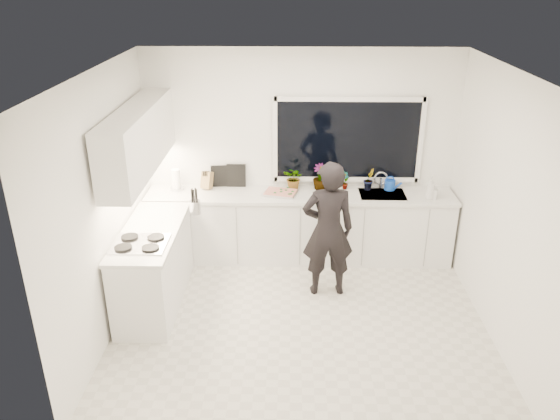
{
  "coord_description": "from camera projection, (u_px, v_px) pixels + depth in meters",
  "views": [
    {
      "loc": [
        -0.11,
        -5.02,
        3.56
      ],
      "look_at": [
        -0.24,
        0.4,
        1.15
      ],
      "focal_mm": 35.0,
      "sensor_mm": 36.0,
      "label": 1
    }
  ],
  "objects": [
    {
      "name": "herb_plants",
      "position": [
        317.0,
        178.0,
        7.06
      ],
      "size": [
        1.23,
        0.33,
        0.34
      ],
      "color": "#26662D",
      "rests_on": "countertop_back"
    },
    {
      "name": "upper_cabinets",
      "position": [
        139.0,
        139.0,
        5.96
      ],
      "size": [
        0.34,
        2.1,
        0.7
      ],
      "primitive_type": "cube",
      "color": "white",
      "rests_on": "wall_left"
    },
    {
      "name": "faucet",
      "position": [
        381.0,
        180.0,
        7.1
      ],
      "size": [
        0.03,
        0.03,
        0.22
      ],
      "primitive_type": "cylinder",
      "color": "silver",
      "rests_on": "countertop_back"
    },
    {
      "name": "wall_back",
      "position": [
        300.0,
        154.0,
        7.09
      ],
      "size": [
        4.0,
        0.02,
        2.7
      ],
      "primitive_type": "cube",
      "color": "white",
      "rests_on": "ground"
    },
    {
      "name": "floor",
      "position": [
        300.0,
        320.0,
        6.04
      ],
      "size": [
        4.0,
        3.5,
        0.02
      ],
      "primitive_type": "cube",
      "color": "beige",
      "rests_on": "ground"
    },
    {
      "name": "wall_left",
      "position": [
        104.0,
        206.0,
        5.52
      ],
      "size": [
        0.02,
        3.5,
        2.7
      ],
      "primitive_type": "cube",
      "color": "white",
      "rests_on": "ground"
    },
    {
      "name": "wall_right",
      "position": [
        504.0,
        210.0,
        5.44
      ],
      "size": [
        0.02,
        3.5,
        2.7
      ],
      "primitive_type": "cube",
      "color": "white",
      "rests_on": "ground"
    },
    {
      "name": "knife_block",
      "position": [
        207.0,
        181.0,
        7.09
      ],
      "size": [
        0.16,
        0.14,
        0.22
      ],
      "primitive_type": "cube",
      "rotation": [
        0.0,
        0.0,
        -0.38
      ],
      "color": "#9B6748",
      "rests_on": "countertop_back"
    },
    {
      "name": "person",
      "position": [
        328.0,
        230.0,
        6.24
      ],
      "size": [
        0.63,
        0.44,
        1.64
      ],
      "primitive_type": "imported",
      "rotation": [
        0.0,
        0.0,
        3.23
      ],
      "color": "black",
      "rests_on": "floor"
    },
    {
      "name": "pizza",
      "position": [
        280.0,
        192.0,
        6.95
      ],
      "size": [
        0.44,
        0.36,
        0.01
      ],
      "primitive_type": "cube",
      "rotation": [
        0.0,
        0.0,
        -0.24
      ],
      "color": "#B62A18",
      "rests_on": "pizza_tray"
    },
    {
      "name": "watering_can",
      "position": [
        390.0,
        185.0,
        7.08
      ],
      "size": [
        0.15,
        0.15,
        0.13
      ],
      "primitive_type": "cylinder",
      "rotation": [
        0.0,
        0.0,
        0.05
      ],
      "color": "#1343B5",
      "rests_on": "countertop_back"
    },
    {
      "name": "base_cabinets_left",
      "position": [
        154.0,
        268.0,
        6.21
      ],
      "size": [
        0.58,
        1.6,
        0.88
      ],
      "primitive_type": "cube",
      "color": "white",
      "rests_on": "floor"
    },
    {
      "name": "pizza_tray",
      "position": [
        280.0,
        193.0,
        6.96
      ],
      "size": [
        0.48,
        0.4,
        0.03
      ],
      "primitive_type": "cube",
      "rotation": [
        0.0,
        0.0,
        -0.24
      ],
      "color": "silver",
      "rests_on": "countertop_back"
    },
    {
      "name": "soap_bottles",
      "position": [
        432.0,
        189.0,
        6.76
      ],
      "size": [
        0.17,
        0.16,
        0.3
      ],
      "color": "#D8BF66",
      "rests_on": "countertop_back"
    },
    {
      "name": "utensil_crock",
      "position": [
        195.0,
        207.0,
        6.38
      ],
      "size": [
        0.17,
        0.17,
        0.16
      ],
      "primitive_type": "cylinder",
      "rotation": [
        0.0,
        0.0,
        0.43
      ],
      "color": "#A8A8AD",
      "rests_on": "countertop_left"
    },
    {
      "name": "base_cabinets_back",
      "position": [
        300.0,
        227.0,
        7.18
      ],
      "size": [
        3.92,
        0.58,
        0.88
      ],
      "primitive_type": "cube",
      "color": "white",
      "rests_on": "floor"
    },
    {
      "name": "countertop_left",
      "position": [
        150.0,
        231.0,
        6.02
      ],
      "size": [
        0.62,
        1.6,
        0.04
      ],
      "primitive_type": "cube",
      "color": "silver",
      "rests_on": "base_cabinets_left"
    },
    {
      "name": "countertop_back",
      "position": [
        300.0,
        195.0,
        6.98
      ],
      "size": [
        3.94,
        0.62,
        0.04
      ],
      "primitive_type": "cube",
      "color": "silver",
      "rests_on": "base_cabinets_back"
    },
    {
      "name": "picture_frame_large",
      "position": [
        219.0,
        176.0,
        7.17
      ],
      "size": [
        0.22,
        0.04,
        0.28
      ],
      "primitive_type": "cube",
      "rotation": [
        0.0,
        0.0,
        0.08
      ],
      "color": "black",
      "rests_on": "countertop_back"
    },
    {
      "name": "ceiling",
      "position": [
        305.0,
        71.0,
        4.93
      ],
      "size": [
        4.0,
        3.5,
        0.02
      ],
      "primitive_type": "cube",
      "color": "white",
      "rests_on": "wall_back"
    },
    {
      "name": "paper_towel_roll",
      "position": [
        176.0,
        180.0,
        7.05
      ],
      "size": [
        0.13,
        0.13,
        0.26
      ],
      "primitive_type": "cylinder",
      "rotation": [
        0.0,
        0.0,
        0.23
      ],
      "color": "white",
      "rests_on": "countertop_back"
    },
    {
      "name": "window",
      "position": [
        348.0,
        140.0,
        6.97
      ],
      "size": [
        1.8,
        0.02,
        1.0
      ],
      "primitive_type": "cube",
      "color": "black",
      "rests_on": "wall_back"
    },
    {
      "name": "picture_frame_small",
      "position": [
        236.0,
        175.0,
        7.16
      ],
      "size": [
        0.25,
        0.02,
        0.3
      ],
      "primitive_type": "cube",
      "rotation": [
        0.0,
        0.0,
        -0.01
      ],
      "color": "black",
      "rests_on": "countertop_back"
    },
    {
      "name": "stovetop",
      "position": [
        140.0,
        243.0,
        5.69
      ],
      "size": [
        0.56,
        0.48,
        0.03
      ],
      "primitive_type": "cube",
      "color": "black",
      "rests_on": "countertop_left"
    },
    {
      "name": "sink",
      "position": [
        382.0,
        198.0,
        6.98
      ],
      "size": [
        0.58,
        0.42,
        0.14
      ],
      "primitive_type": "cube",
      "color": "silver",
      "rests_on": "countertop_back"
    }
  ]
}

